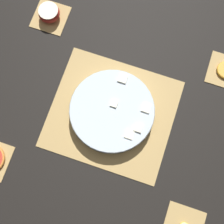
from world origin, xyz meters
TOP-DOWN VIEW (x-y plane):
  - ground_plane at (0.00, 0.00)m, footprint 6.00×6.00m
  - bamboo_mat_center at (-0.00, 0.00)m, footprint 0.44×0.40m
  - coaster_mat_far_left at (-0.36, 0.29)m, footprint 0.13×0.13m
  - fruit_salad_bowl at (0.00, -0.00)m, footprint 0.30×0.30m
  - apple_half at (-0.36, 0.29)m, footprint 0.08×0.08m

SIDE VIEW (x-z plane):
  - ground_plane at x=0.00m, z-range 0.00..0.00m
  - coaster_mat_far_left at x=-0.36m, z-range 0.00..0.01m
  - bamboo_mat_center at x=0.00m, z-range 0.00..0.01m
  - apple_half at x=-0.36m, z-range 0.01..0.05m
  - fruit_salad_bowl at x=0.00m, z-range 0.01..0.07m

